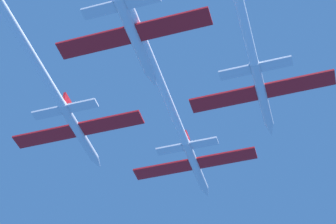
% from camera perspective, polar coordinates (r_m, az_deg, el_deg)
% --- Properties ---
extents(jet_lead, '(17.60, 44.77, 2.92)m').
position_cam_1_polar(jet_lead, '(72.88, 0.60, -0.27)').
color(jet_lead, white).
extents(jet_left_wing, '(17.60, 44.48, 2.92)m').
position_cam_1_polar(jet_left_wing, '(68.31, -12.47, 3.84)').
color(jet_left_wing, white).
extents(jet_right_wing, '(17.60, 44.86, 2.92)m').
position_cam_1_polar(jet_right_wing, '(62.83, 7.72, 8.66)').
color(jet_right_wing, white).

